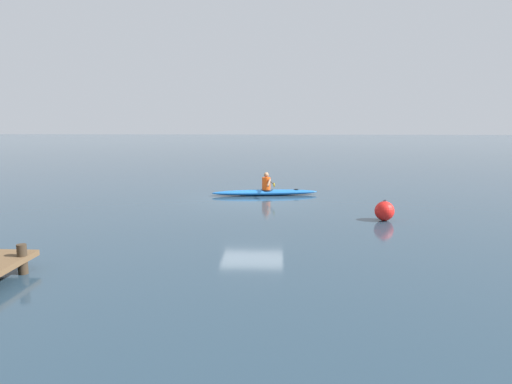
# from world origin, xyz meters

# --- Properties ---
(ground_plane) EXTENTS (160.00, 160.00, 0.00)m
(ground_plane) POSITION_xyz_m (0.00, 0.00, 0.00)
(ground_plane) COLOR #233847
(kayak) EXTENTS (4.56, 1.25, 0.24)m
(kayak) POSITION_xyz_m (-0.48, -1.12, 0.12)
(kayak) COLOR #1959A5
(kayak) RESTS_ON ground
(kayaker) EXTENTS (0.57, 2.33, 0.74)m
(kayaker) POSITION_xyz_m (-0.55, -1.13, 0.56)
(kayaker) COLOR #E04C14
(kayaker) RESTS_ON kayak
(mooring_buoy_white_far) EXTENTS (0.62, 0.62, 0.67)m
(mooring_buoy_white_far) POSITION_xyz_m (-4.45, 3.79, 0.31)
(mooring_buoy_white_far) COLOR red
(mooring_buoy_white_far) RESTS_ON ground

